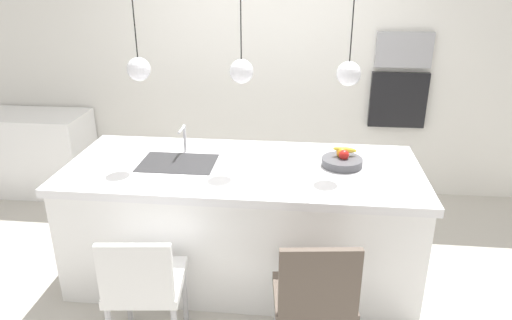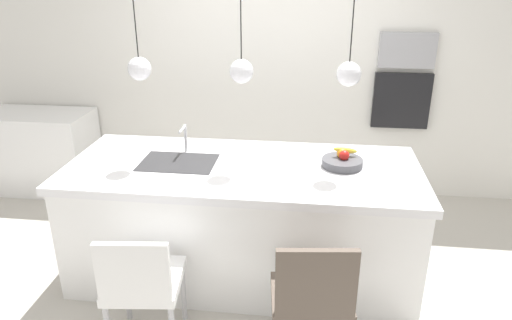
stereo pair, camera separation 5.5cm
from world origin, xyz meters
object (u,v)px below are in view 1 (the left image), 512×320
(chair_near, at_px, (144,283))
(chair_middle, at_px, (315,295))
(fruit_bowl, at_px, (342,160))
(oven, at_px, (398,100))
(microwave, at_px, (404,50))

(chair_near, xyz_separation_m, chair_middle, (1.03, -0.00, -0.00))
(fruit_bowl, distance_m, oven, 1.63)
(chair_middle, bearing_deg, chair_near, 179.80)
(oven, xyz_separation_m, chair_near, (-1.87, -2.48, -0.54))
(fruit_bowl, bearing_deg, chair_middle, -100.84)
(oven, xyz_separation_m, chair_middle, (-0.83, -2.48, -0.54))
(chair_middle, bearing_deg, fruit_bowl, 79.16)
(fruit_bowl, xyz_separation_m, chair_near, (-1.22, -0.98, -0.46))
(fruit_bowl, relative_size, microwave, 0.55)
(fruit_bowl, distance_m, chair_near, 1.63)
(fruit_bowl, xyz_separation_m, chair_middle, (-0.19, -0.98, -0.46))
(fruit_bowl, distance_m, microwave, 1.73)
(fruit_bowl, relative_size, chair_middle, 0.33)
(microwave, height_order, chair_near, microwave)
(fruit_bowl, relative_size, chair_near, 0.34)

